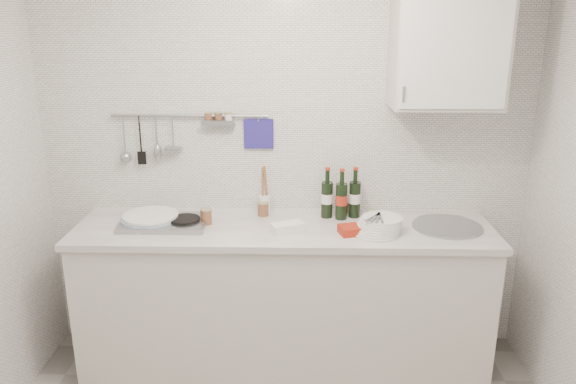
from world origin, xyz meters
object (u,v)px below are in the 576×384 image
Objects in this scene: utensil_crock at (264,202)px; plate_stack_hob at (149,219)px; wall_cabinet at (448,44)px; plate_stack_sink at (379,225)px; wine_bottles at (341,193)px.

plate_stack_hob is at bearing -162.95° from utensil_crock.
plate_stack_sink is (-0.36, -0.22, -0.99)m from wall_cabinet.
wall_cabinet reaches higher than wine_bottles.
wall_cabinet is 1.98× the size of plate_stack_hob.
utensil_crock is (-0.67, 0.32, 0.03)m from plate_stack_sink.
wine_bottles is at bearing 128.21° from plate_stack_sink.
plate_stack_hob is 1.25× the size of plate_stack_sink.
wall_cabinet is 1.04m from wine_bottles.
utensil_crock is (0.67, 0.21, 0.04)m from plate_stack_hob.
wine_bottles reaches higher than utensil_crock.
utensil_crock is at bearing 174.31° from wall_cabinet.
wall_cabinet is 2.48× the size of plate_stack_sink.
plate_stack_hob is at bearing -173.03° from wine_bottles.
wine_bottles is (-0.20, 0.25, 0.11)m from plate_stack_sink.
wall_cabinet is at bearing 3.49° from plate_stack_hob.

